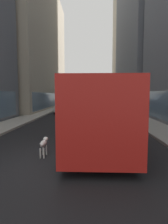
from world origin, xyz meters
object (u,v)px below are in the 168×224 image
(transit_bus, at_px, (96,107))
(car_grey_wagon, at_px, (93,107))
(car_red_coupe, at_px, (82,102))
(dalmatian_dog, at_px, (44,144))
(box_truck, at_px, (72,99))
(car_white_van, at_px, (63,107))
(car_blue_hatchback, at_px, (93,104))
(car_black_suv, at_px, (98,101))

(transit_bus, xyz_separation_m, car_grey_wagon, (0.00, 14.41, -0.95))
(car_red_coupe, xyz_separation_m, dalmatian_dog, (0.21, -36.25, -0.31))
(transit_bus, height_order, box_truck, same)
(transit_bus, xyz_separation_m, car_red_coupe, (-2.40, 32.66, -0.95))
(car_white_van, xyz_separation_m, dalmatian_dog, (1.81, -16.89, -0.31))
(car_grey_wagon, xyz_separation_m, dalmatian_dog, (-2.19, -18.00, -0.31))
(car_white_van, distance_m, car_blue_hatchback, 8.24)
(transit_bus, bearing_deg, car_white_van, 106.74)
(transit_bus, bearing_deg, car_black_suv, 87.37)
(car_white_van, distance_m, dalmatian_dog, 16.99)
(transit_bus, relative_size, car_grey_wagon, 2.51)
(car_white_van, bearing_deg, car_blue_hatchback, 60.94)
(car_grey_wagon, bearing_deg, dalmatian_dog, -96.93)
(car_white_van, relative_size, box_truck, 0.55)
(car_blue_hatchback, bearing_deg, box_truck, 138.02)
(car_red_coupe, xyz_separation_m, car_black_suv, (4.00, 2.24, -0.00))
(car_grey_wagon, relative_size, dalmatian_dog, 4.77)
(car_blue_hatchback, bearing_deg, dalmatian_dog, -95.19)
(car_red_coupe, height_order, dalmatian_dog, car_red_coupe)
(car_white_van, bearing_deg, transit_bus, -73.26)
(dalmatian_dog, bearing_deg, car_red_coupe, 90.34)
(car_white_van, distance_m, car_black_suv, 22.31)
(transit_bus, xyz_separation_m, car_white_van, (-4.00, 13.30, -0.96))
(transit_bus, height_order, car_white_van, transit_bus)
(car_white_van, relative_size, car_grey_wagon, 0.90)
(car_grey_wagon, bearing_deg, car_black_suv, 85.53)
(transit_bus, height_order, car_blue_hatchback, transit_bus)
(transit_bus, height_order, car_black_suv, transit_bus)
(transit_bus, relative_size, car_red_coupe, 2.49)
(car_white_van, height_order, car_grey_wagon, same)
(car_grey_wagon, distance_m, box_truck, 10.51)
(transit_bus, bearing_deg, box_truck, 99.42)
(car_white_van, xyz_separation_m, car_blue_hatchback, (4.00, 7.20, 0.00))
(dalmatian_dog, bearing_deg, car_black_suv, 84.38)
(car_red_coupe, bearing_deg, car_white_van, -94.72)
(transit_bus, height_order, dalmatian_dog, transit_bus)
(car_white_van, xyz_separation_m, box_truck, (-0.00, 10.80, 0.85))
(car_red_coupe, bearing_deg, car_black_suv, 29.20)
(car_grey_wagon, bearing_deg, box_truck, 112.44)
(car_blue_hatchback, relative_size, box_truck, 0.61)
(car_white_van, relative_size, car_blue_hatchback, 0.90)
(car_black_suv, xyz_separation_m, car_grey_wagon, (-1.60, -20.49, 0.00))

